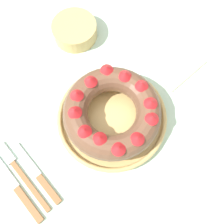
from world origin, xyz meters
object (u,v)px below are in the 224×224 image
(cake_knife, at_px, (39,177))
(napkin, at_px, (177,65))
(side_bowl, at_px, (75,30))
(fork, at_px, (19,171))
(bundt_cake, at_px, (112,112))
(serving_knife, at_px, (17,189))
(serving_dish, at_px, (112,118))

(cake_knife, bearing_deg, napkin, 1.08)
(side_bowl, bearing_deg, napkin, -60.82)
(side_bowl, bearing_deg, fork, -148.17)
(bundt_cake, relative_size, side_bowl, 1.89)
(serving_knife, height_order, side_bowl, side_bowl)
(bundt_cake, distance_m, fork, 0.27)
(serving_knife, distance_m, napkin, 0.54)
(fork, distance_m, side_bowl, 0.42)
(napkin, bearing_deg, serving_knife, 177.98)
(side_bowl, height_order, napkin, side_bowl)
(fork, xyz_separation_m, napkin, (0.51, -0.05, -0.00))
(side_bowl, bearing_deg, serving_knife, -146.58)
(napkin, bearing_deg, fork, 174.27)
(napkin, bearing_deg, side_bowl, 119.18)
(serving_dish, relative_size, cake_knife, 1.54)
(fork, relative_size, side_bowl, 1.65)
(bundt_cake, height_order, cake_knife, bundt_cake)
(fork, bearing_deg, serving_knife, -132.35)
(serving_knife, bearing_deg, serving_dish, -4.65)
(bundt_cake, relative_size, serving_knife, 1.08)
(serving_dish, relative_size, napkin, 2.00)
(serving_knife, bearing_deg, bundt_cake, -4.67)
(serving_dish, bearing_deg, bundt_cake, -36.39)
(serving_dish, xyz_separation_m, cake_knife, (-0.23, 0.01, -0.01))
(serving_dish, xyz_separation_m, fork, (-0.26, 0.05, -0.01))
(serving_dish, bearing_deg, fork, 169.31)
(bundt_cake, bearing_deg, napkin, -0.33)
(serving_knife, relative_size, side_bowl, 1.75)
(serving_knife, bearing_deg, cake_knife, -13.39)
(bundt_cake, relative_size, cake_knife, 1.31)
(serving_dish, height_order, napkin, serving_dish)
(bundt_cake, distance_m, serving_knife, 0.30)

